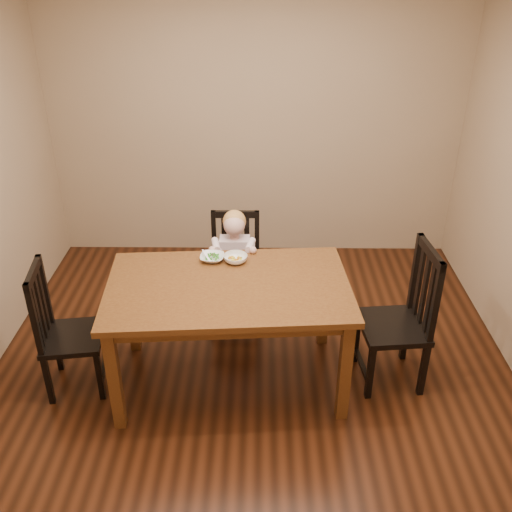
{
  "coord_description": "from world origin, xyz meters",
  "views": [
    {
      "loc": [
        0.06,
        -3.41,
        2.9
      ],
      "look_at": [
        0.03,
        0.25,
        0.87
      ],
      "focal_mm": 40.0,
      "sensor_mm": 36.0,
      "label": 1
    }
  ],
  "objects_px": {
    "dining_table": "(229,297)",
    "chair_left": "(64,331)",
    "toddler": "(235,259)",
    "bowl_peas": "(212,258)",
    "chair_child": "(235,272)",
    "chair_right": "(401,319)",
    "bowl_veg": "(236,259)"
  },
  "relations": [
    {
      "from": "dining_table",
      "to": "chair_left",
      "type": "height_order",
      "value": "chair_left"
    },
    {
      "from": "toddler",
      "to": "bowl_peas",
      "type": "relative_size",
      "value": 3.18
    },
    {
      "from": "chair_child",
      "to": "chair_left",
      "type": "relative_size",
      "value": 0.96
    },
    {
      "from": "chair_right",
      "to": "toddler",
      "type": "bearing_deg",
      "value": 53.9
    },
    {
      "from": "chair_child",
      "to": "chair_right",
      "type": "distance_m",
      "value": 1.44
    },
    {
      "from": "dining_table",
      "to": "toddler",
      "type": "height_order",
      "value": "toddler"
    },
    {
      "from": "chair_right",
      "to": "chair_left",
      "type": "bearing_deg",
      "value": 86.93
    },
    {
      "from": "chair_right",
      "to": "toddler",
      "type": "height_order",
      "value": "chair_right"
    },
    {
      "from": "bowl_peas",
      "to": "dining_table",
      "type": "bearing_deg",
      "value": -68.25
    },
    {
      "from": "chair_left",
      "to": "bowl_veg",
      "type": "bearing_deg",
      "value": 99.45
    },
    {
      "from": "chair_child",
      "to": "toddler",
      "type": "bearing_deg",
      "value": 90.0
    },
    {
      "from": "chair_child",
      "to": "chair_right",
      "type": "bearing_deg",
      "value": 147.96
    },
    {
      "from": "toddler",
      "to": "bowl_veg",
      "type": "xyz_separation_m",
      "value": [
        0.03,
        -0.44,
        0.25
      ]
    },
    {
      "from": "chair_left",
      "to": "bowl_peas",
      "type": "distance_m",
      "value": 1.17
    },
    {
      "from": "chair_child",
      "to": "bowl_peas",
      "type": "distance_m",
      "value": 0.63
    },
    {
      "from": "toddler",
      "to": "bowl_peas",
      "type": "bearing_deg",
      "value": 71.11
    },
    {
      "from": "toddler",
      "to": "bowl_peas",
      "type": "xyz_separation_m",
      "value": [
        -0.15,
        -0.42,
        0.25
      ]
    },
    {
      "from": "bowl_veg",
      "to": "chair_child",
      "type": "bearing_deg",
      "value": 93.26
    },
    {
      "from": "chair_right",
      "to": "toddler",
      "type": "relative_size",
      "value": 1.96
    },
    {
      "from": "dining_table",
      "to": "bowl_veg",
      "type": "height_order",
      "value": "bowl_veg"
    },
    {
      "from": "chair_right",
      "to": "bowl_peas",
      "type": "xyz_separation_m",
      "value": [
        -1.36,
        0.3,
        0.33
      ]
    },
    {
      "from": "chair_right",
      "to": "bowl_veg",
      "type": "relative_size",
      "value": 6.31
    },
    {
      "from": "dining_table",
      "to": "chair_left",
      "type": "xyz_separation_m",
      "value": [
        -1.17,
        -0.06,
        -0.26
      ]
    },
    {
      "from": "chair_child",
      "to": "bowl_veg",
      "type": "height_order",
      "value": "chair_child"
    },
    {
      "from": "chair_left",
      "to": "bowl_peas",
      "type": "relative_size",
      "value": 5.69
    },
    {
      "from": "chair_child",
      "to": "chair_left",
      "type": "bearing_deg",
      "value": 36.7
    },
    {
      "from": "chair_child",
      "to": "chair_left",
      "type": "xyz_separation_m",
      "value": [
        -1.18,
        -0.87,
        0.02
      ]
    },
    {
      "from": "toddler",
      "to": "bowl_veg",
      "type": "height_order",
      "value": "same"
    },
    {
      "from": "chair_left",
      "to": "chair_child",
      "type": "bearing_deg",
      "value": 118.45
    },
    {
      "from": "chair_right",
      "to": "bowl_peas",
      "type": "bearing_deg",
      "value": 72.14
    },
    {
      "from": "dining_table",
      "to": "chair_child",
      "type": "xyz_separation_m",
      "value": [
        0.01,
        0.81,
        -0.28
      ]
    },
    {
      "from": "chair_left",
      "to": "toddler",
      "type": "distance_m",
      "value": 1.44
    }
  ]
}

